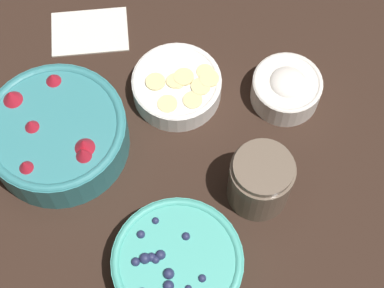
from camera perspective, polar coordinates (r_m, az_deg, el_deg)
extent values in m
plane|color=black|center=(0.99, -6.00, -2.85)|extent=(4.00, 4.00, 0.00)
cylinder|color=teal|center=(1.00, -11.85, 0.77)|extent=(0.21, 0.21, 0.07)
torus|color=teal|center=(0.97, -12.17, 1.54)|extent=(0.21, 0.21, 0.02)
cylinder|color=#B21928|center=(0.98, -12.06, 1.28)|extent=(0.17, 0.17, 0.02)
cone|color=#B21928|center=(0.94, -9.58, -0.07)|extent=(0.05, 0.05, 0.03)
cone|color=#B21928|center=(0.97, -14.11, 1.67)|extent=(0.03, 0.03, 0.02)
cone|color=#B21928|center=(1.00, -15.75, 4.07)|extent=(0.05, 0.05, 0.03)
cone|color=#B21928|center=(1.00, -12.27, 5.71)|extent=(0.03, 0.03, 0.02)
cone|color=#B21928|center=(0.93, -9.67, -0.81)|extent=(0.04, 0.04, 0.03)
cone|color=#B21928|center=(0.94, -14.61, -1.87)|extent=(0.03, 0.03, 0.02)
cylinder|color=#47AD9E|center=(0.91, -1.27, -10.78)|extent=(0.18, 0.18, 0.06)
torus|color=#47AD9E|center=(0.89, -1.31, -10.35)|extent=(0.18, 0.18, 0.01)
cylinder|color=#23284C|center=(0.89, -1.30, -10.50)|extent=(0.15, 0.15, 0.02)
sphere|color=#23284C|center=(0.89, -0.54, -8.21)|extent=(0.01, 0.01, 0.01)
sphere|color=#23284C|center=(0.88, -5.03, -10.39)|extent=(0.01, 0.01, 0.01)
sphere|color=#23284C|center=(0.90, -3.27, -6.83)|extent=(0.01, 0.01, 0.01)
sphere|color=#23284C|center=(0.88, -4.21, -10.11)|extent=(0.02, 0.02, 0.02)
sphere|color=#23284C|center=(0.88, -2.81, -9.82)|extent=(0.01, 0.01, 0.01)
sphere|color=#23284C|center=(0.88, -3.62, -10.01)|extent=(0.01, 0.01, 0.01)
sphere|color=#23284C|center=(0.88, -3.26, -10.23)|extent=(0.01, 0.01, 0.01)
sphere|color=#23284C|center=(0.88, 0.91, -11.85)|extent=(0.01, 0.01, 0.01)
sphere|color=#23284C|center=(0.87, -2.10, -12.49)|extent=(0.01, 0.01, 0.01)
sphere|color=#23284C|center=(0.89, -4.57, -8.02)|extent=(0.01, 0.01, 0.01)
sphere|color=#23284C|center=(0.88, -2.08, -11.45)|extent=(0.02, 0.02, 0.02)
cylinder|color=white|center=(1.03, -1.35, 5.09)|extent=(0.14, 0.14, 0.04)
torus|color=white|center=(1.02, -1.38, 5.59)|extent=(0.14, 0.14, 0.01)
cylinder|color=beige|center=(1.02, -1.37, 5.42)|extent=(0.11, 0.11, 0.01)
cylinder|color=beige|center=(1.02, 1.17, 6.42)|extent=(0.03, 0.03, 0.00)
cylinder|color=beige|center=(1.01, 0.79, 5.11)|extent=(0.03, 0.03, 0.01)
cylinder|color=beige|center=(1.02, -0.73, 5.95)|extent=(0.03, 0.03, 0.01)
cylinder|color=beige|center=(1.02, -1.28, 5.52)|extent=(0.03, 0.03, 0.00)
cylinder|color=beige|center=(1.02, -3.27, 5.51)|extent=(0.03, 0.03, 0.01)
cylinder|color=beige|center=(1.02, 1.54, 5.80)|extent=(0.03, 0.03, 0.01)
cylinder|color=beige|center=(1.00, 0.06, 3.90)|extent=(0.03, 0.03, 0.01)
cylinder|color=beige|center=(1.00, -2.20, 3.56)|extent=(0.03, 0.03, 0.00)
cylinder|color=beige|center=(1.01, -1.55, 5.58)|extent=(0.03, 0.03, 0.01)
cylinder|color=silver|center=(1.04, 8.35, 4.80)|extent=(0.11, 0.11, 0.05)
torus|color=silver|center=(1.02, 8.51, 5.41)|extent=(0.11, 0.11, 0.01)
cylinder|color=white|center=(1.03, 8.46, 5.21)|extent=(0.09, 0.09, 0.01)
ellipsoid|color=white|center=(1.02, 8.51, 5.41)|extent=(0.06, 0.06, 0.03)
cylinder|color=brown|center=(0.94, 6.07, -3.32)|extent=(0.09, 0.09, 0.09)
cylinder|color=#472819|center=(0.95, 6.03, -3.49)|extent=(0.08, 0.08, 0.07)
cylinder|color=brown|center=(0.89, 6.38, -2.09)|extent=(0.09, 0.09, 0.01)
cube|color=silver|center=(1.13, -9.09, 9.88)|extent=(0.15, 0.12, 0.01)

